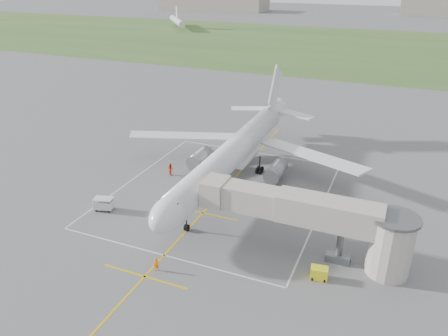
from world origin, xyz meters
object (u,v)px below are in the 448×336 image
at_px(airliner, 234,153).
at_px(baggage_cart, 104,204).
at_px(jet_bridge, 321,219).
at_px(ramp_worker_wing, 171,169).
at_px(ramp_worker_nose, 156,264).
at_px(gpu_unit, 319,273).

height_order(airliner, baggage_cart, airliner).
xyz_separation_m(jet_bridge, ramp_worker_wing, (-25.24, 12.08, -3.82)).
bearing_deg(ramp_worker_nose, airliner, 63.55).
bearing_deg(ramp_worker_nose, ramp_worker_wing, 87.59).
relative_size(jet_bridge, ramp_worker_nose, 15.09).
distance_m(baggage_cart, ramp_worker_wing, 13.20).
distance_m(airliner, baggage_cart, 19.78).
height_order(gpu_unit, baggage_cart, baggage_cart).
bearing_deg(ramp_worker_wing, ramp_worker_nose, 144.94).
bearing_deg(ramp_worker_nose, gpu_unit, -9.51).
xyz_separation_m(baggage_cart, ramp_worker_wing, (2.80, 12.90, 0.05)).
bearing_deg(airliner, ramp_worker_wing, -167.18).
distance_m(ramp_worker_nose, ramp_worker_wing, 23.49).
height_order(airliner, gpu_unit, airliner).
height_order(jet_bridge, ramp_worker_wing, jet_bridge).
distance_m(baggage_cart, ramp_worker_nose, 15.37).
bearing_deg(gpu_unit, airliner, 125.11).
bearing_deg(gpu_unit, jet_bridge, 96.71).
distance_m(airliner, ramp_worker_wing, 10.36).
relative_size(airliner, baggage_cart, 17.00).
distance_m(jet_bridge, baggage_cart, 28.32).
bearing_deg(ramp_worker_wing, jet_bridge, -176.21).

